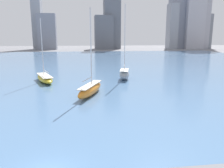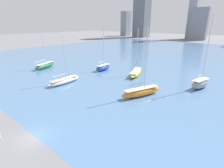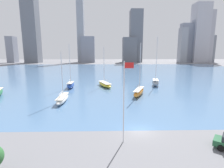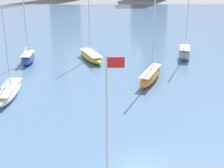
{
  "view_description": "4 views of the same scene",
  "coord_description": "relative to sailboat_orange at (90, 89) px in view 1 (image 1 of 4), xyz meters",
  "views": [
    {
      "loc": [
        2.84,
        -13.76,
        9.37
      ],
      "look_at": [
        6.86,
        17.76,
        2.6
      ],
      "focal_mm": 35.0,
      "sensor_mm": 36.0,
      "label": 1
    },
    {
      "loc": [
        21.03,
        -8.54,
        14.69
      ],
      "look_at": [
        -2.95,
        19.87,
        1.67
      ],
      "focal_mm": 28.0,
      "sensor_mm": 36.0,
      "label": 2
    },
    {
      "loc": [
        -4.76,
        -24.49,
        11.76
      ],
      "look_at": [
        -3.68,
        18.67,
        3.72
      ],
      "focal_mm": 28.0,
      "sensor_mm": 36.0,
      "label": 3
    },
    {
      "loc": [
        -2.65,
        -22.3,
        15.53
      ],
      "look_at": [
        -2.2,
        9.39,
        4.1
      ],
      "focal_mm": 50.0,
      "sensor_mm": 36.0,
      "label": 4
    }
  ],
  "objects": [
    {
      "name": "sailboat_gray",
      "position": [
        8.13,
        13.09,
        0.24
      ],
      "size": [
        3.5,
        6.56,
        16.63
      ],
      "rotation": [
        0.0,
        0.0,
        -0.22
      ],
      "color": "gray",
      "rests_on": "harbor_water"
    },
    {
      "name": "harbor_water",
      "position": [
        -3.71,
        48.42,
        -1.01
      ],
      "size": [
        180.0,
        140.0,
        0.0
      ],
      "color": "#4C7099",
      "rests_on": "ground_plane"
    },
    {
      "name": "sailboat_orange",
      "position": [
        0.0,
        0.0,
        0.0
      ],
      "size": [
        5.28,
        9.63,
        14.04
      ],
      "rotation": [
        0.0,
        0.0,
        -0.38
      ],
      "color": "orange",
      "rests_on": "harbor_water"
    },
    {
      "name": "distant_city_skyline",
      "position": [
        24.62,
        148.38,
        25.14
      ],
      "size": [
        223.67,
        26.4,
        69.4
      ],
      "color": "gray",
      "rests_on": "ground_plane"
    },
    {
      "name": "sailboat_yellow",
      "position": [
        -9.44,
        12.45,
        -0.2
      ],
      "size": [
        5.89,
        10.25,
        13.36
      ],
      "rotation": [
        0.0,
        0.0,
        0.36
      ],
      "color": "yellow",
      "rests_on": "harbor_water"
    }
  ]
}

